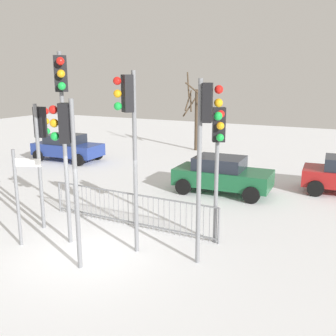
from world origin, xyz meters
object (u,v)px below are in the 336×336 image
traffic_light_rear_left (41,138)px  traffic_light_foreground_left (129,123)px  bare_tree_left (196,115)px  direction_sign_post (19,192)px  car_blue_far (67,147)px  traffic_light_rear_right (218,143)px  traffic_light_mid_right (63,108)px  traffic_light_mid_left (67,147)px  traffic_light_foreground_right (206,132)px  car_green_near (222,174)px

traffic_light_rear_left → traffic_light_foreground_left: (3.37, -0.40, 0.67)m
traffic_light_foreground_left → bare_tree_left: size_ratio=0.97×
direction_sign_post → car_blue_far: size_ratio=0.70×
traffic_light_rear_right → car_blue_far: size_ratio=1.01×
car_blue_far → bare_tree_left: bearing=47.6°
traffic_light_mid_right → car_blue_far: traffic_light_mid_right is taller
car_blue_far → traffic_light_rear_left: bearing=-55.5°
traffic_light_mid_left → car_blue_far: bearing=15.9°
direction_sign_post → bare_tree_left: size_ratio=0.56×
traffic_light_rear_right → traffic_light_rear_left: traffic_light_rear_right is taller
traffic_light_rear_left → bare_tree_left: (-0.96, 14.11, -0.58)m
traffic_light_rear_left → traffic_light_foreground_right: bearing=-2.4°
car_blue_far → traffic_light_rear_right: bearing=-34.2°
traffic_light_foreground_right → traffic_light_mid_right: size_ratio=0.87×
traffic_light_mid_right → traffic_light_rear_right: bearing=162.4°
traffic_light_rear_left → direction_sign_post: (0.43, -1.38, -1.26)m
traffic_light_foreground_right → traffic_light_foreground_left: (-1.93, -0.28, 0.13)m
car_blue_far → traffic_light_mid_left: bearing=-51.3°
traffic_light_rear_left → traffic_light_mid_left: (2.56, -1.77, 0.22)m
traffic_light_foreground_right → traffic_light_foreground_left: bearing=-98.0°
traffic_light_foreground_right → traffic_light_rear_left: size_ratio=1.19×
traffic_light_mid_right → traffic_light_foreground_right: bearing=145.0°
traffic_light_foreground_left → bare_tree_left: (-4.33, 14.51, -1.25)m
direction_sign_post → bare_tree_left: (-1.40, 15.49, 0.68)m
car_blue_far → bare_tree_left: 8.12m
traffic_light_rear_right → traffic_light_mid_left: 3.89m
traffic_light_foreground_right → traffic_light_mid_left: (-2.74, -1.66, -0.32)m
traffic_light_rear_right → traffic_light_rear_left: 5.30m
traffic_light_mid_left → bare_tree_left: 16.29m
car_green_near → bare_tree_left: (-4.65, 8.21, 1.44)m
traffic_light_foreground_right → traffic_light_mid_right: (-3.74, -0.61, 0.46)m
traffic_light_rear_left → car_green_near: traffic_light_rear_left is taller
traffic_light_rear_right → traffic_light_foreground_left: 2.43m
traffic_light_foreground_left → car_green_near: size_ratio=1.22×
traffic_light_foreground_left → direction_sign_post: 3.65m
traffic_light_mid_right → direction_sign_post: traffic_light_mid_right is taller
car_blue_far → traffic_light_foreground_left: bearing=-44.4°
traffic_light_foreground_left → traffic_light_rear_left: bearing=32.0°
direction_sign_post → bare_tree_left: bare_tree_left is taller
traffic_light_rear_left → car_blue_far: 10.19m
direction_sign_post → bare_tree_left: bearing=74.7°
traffic_light_mid_left → traffic_light_foreground_left: bearing=-56.0°
traffic_light_foreground_right → bare_tree_left: size_ratio=0.94×
traffic_light_mid_right → car_blue_far: 11.93m
car_blue_far → bare_tree_left: bare_tree_left is taller
traffic_light_rear_right → car_blue_far: 13.33m
traffic_light_mid_right → traffic_light_foreground_left: bearing=146.1°
traffic_light_mid_right → car_blue_far: bearing=-93.0°
car_blue_far → car_green_near: bearing=-14.7°
direction_sign_post → car_green_near: direction_sign_post is taller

